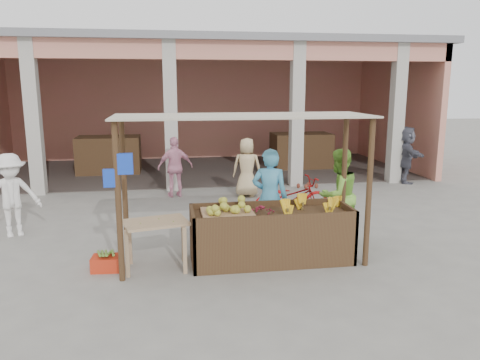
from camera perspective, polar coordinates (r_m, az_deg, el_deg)
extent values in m
plane|color=slate|center=(7.76, 0.10, -9.95)|extent=(60.00, 60.00, 0.00)
cube|color=tan|center=(18.59, -5.57, 8.86)|extent=(14.00, 0.20, 4.00)
cube|color=tan|center=(17.60, 18.36, 8.19)|extent=(0.20, 6.00, 4.00)
cube|color=tan|center=(12.87, -4.06, 15.53)|extent=(14.00, 0.30, 0.50)
cube|color=slate|center=(15.73, -5.03, 16.05)|extent=(14.40, 6.40, 0.20)
cube|color=#B3AFA4|center=(13.24, -23.88, 6.89)|extent=(0.35, 0.35, 4.00)
cube|color=#B3AFA4|center=(12.81, -8.44, 7.62)|extent=(0.35, 0.35, 4.00)
cube|color=#B3AFA4|center=(13.32, 6.93, 7.80)|extent=(0.35, 0.35, 4.00)
cube|color=#B3AFA4|center=(14.43, 18.56, 7.58)|extent=(0.35, 0.35, 4.00)
cube|color=#45321B|center=(15.90, -15.67, 2.97)|extent=(2.00, 1.20, 1.20)
cube|color=#45321B|center=(16.46, 7.45, 3.58)|extent=(2.00, 1.20, 1.20)
cube|color=#45321B|center=(7.72, 3.80, -6.95)|extent=(2.60, 0.95, 0.80)
cylinder|color=#45321B|center=(6.92, -14.60, -2.79)|extent=(0.09, 0.09, 2.35)
cylinder|color=#45321B|center=(7.55, 15.44, -1.65)|extent=(0.09, 0.09, 2.35)
cylinder|color=#45321B|center=(7.94, -13.91, -0.94)|extent=(0.09, 0.09, 2.35)
cylinder|color=#45321B|center=(8.50, 12.54, -0.07)|extent=(0.09, 0.09, 2.35)
cube|color=#BFB59E|center=(7.33, 0.40, 7.83)|extent=(4.00, 1.35, 0.03)
cube|color=blue|center=(6.80, -13.83, 1.94)|extent=(0.22, 0.08, 0.30)
cube|color=blue|center=(6.85, -15.59, 0.23)|extent=(0.18, 0.07, 0.26)
cube|color=#A57B55|center=(7.47, -1.55, -4.10)|extent=(0.82, 0.71, 0.06)
ellipsoid|color=gold|center=(7.45, -1.55, -3.31)|extent=(0.70, 0.61, 0.15)
ellipsoid|color=maroon|center=(7.57, 2.60, -3.62)|extent=(0.41, 0.34, 0.13)
cube|color=tan|center=(7.37, -10.24, -5.11)|extent=(1.08, 0.84, 0.04)
cube|color=tan|center=(7.26, -13.59, -8.74)|extent=(0.06, 0.06, 0.73)
cube|color=tan|center=(7.24, -6.74, -8.55)|extent=(0.06, 0.06, 0.73)
cube|color=tan|center=(7.77, -13.29, -7.37)|extent=(0.06, 0.06, 0.73)
cube|color=tan|center=(7.75, -6.91, -7.19)|extent=(0.06, 0.06, 0.73)
cube|color=red|center=(7.68, -15.95, -9.73)|extent=(0.47, 0.35, 0.23)
ellipsoid|color=maroon|center=(13.08, 8.07, 0.06)|extent=(0.40, 0.40, 0.54)
ellipsoid|color=maroon|center=(13.22, 9.32, 0.14)|extent=(0.40, 0.40, 0.54)
ellipsoid|color=maroon|center=(13.38, 8.40, 0.31)|extent=(0.40, 0.40, 0.54)
ellipsoid|color=maroon|center=(13.16, 7.15, 0.15)|extent=(0.40, 0.40, 0.54)
imported|color=#48A1CB|center=(8.32, 3.64, -1.74)|extent=(0.84, 0.72, 1.87)
imported|color=#76BA39|center=(8.78, 11.90, -1.50)|extent=(0.99, 0.79, 1.80)
imported|color=#990E0D|center=(10.01, 6.25, -2.20)|extent=(0.92, 1.92, 0.96)
imported|color=white|center=(9.81, -26.12, -1.33)|extent=(1.23, 0.94, 1.72)
imported|color=pink|center=(12.10, -7.90, 1.82)|extent=(1.05, 0.70, 1.65)
imported|color=tan|center=(12.01, 0.85, 1.94)|extent=(0.91, 0.70, 1.69)
imported|color=#4B4C59|center=(14.59, 19.62, 3.10)|extent=(0.90, 1.70, 1.75)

